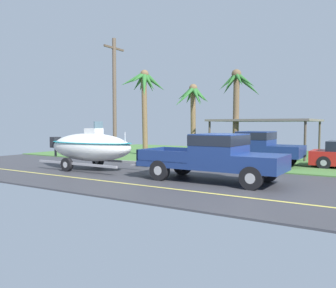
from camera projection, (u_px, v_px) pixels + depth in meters
ground at (288, 163)px, 19.75m from camera, size 36.00×22.00×0.11m
pickup_truck_towing at (219, 155)px, 13.32m from camera, size 5.89×2.11×1.85m
boat_on_trailer at (90, 147)px, 16.93m from camera, size 6.12×2.31×2.35m
parked_pickup_background at (255, 146)px, 18.64m from camera, size 5.79×1.98×1.83m
carport_awning at (266, 121)px, 23.95m from camera, size 6.62×5.64×2.55m
palm_tree_near_right at (144, 90)px, 23.95m from camera, size 2.40×2.92×5.96m
palm_tree_mid at (193, 101)px, 25.58m from camera, size 2.62×3.03×5.19m
palm_tree_far_left at (238, 93)px, 22.54m from camera, size 2.79×3.04×5.77m
utility_pole at (115, 97)px, 21.80m from camera, size 0.24×1.80×7.56m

